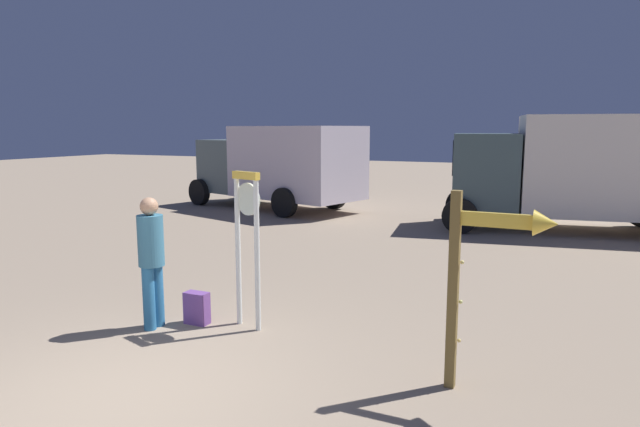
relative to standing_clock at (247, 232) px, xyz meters
The scene contains 7 objects.
ground_plane 2.63m from the standing_clock, 92.33° to the right, with size 80.00×80.00×0.00m, color gray.
standing_clock is the anchor object (origin of this frame).
arrow_sign 3.25m from the standing_clock, 12.04° to the right, with size 0.99×0.26×2.06m.
person_near_clock 1.32m from the standing_clock, 154.55° to the right, with size 0.34×0.34×1.77m.
backpack 1.32m from the standing_clock, 165.41° to the right, with size 0.33×0.22×0.44m.
box_truck_near 11.12m from the standing_clock, 115.80° to the left, with size 6.55×4.14×2.74m.
box_truck_far 10.54m from the standing_clock, 65.73° to the left, with size 6.95×3.33×3.00m.
Camera 1 is at (3.90, -3.90, 2.66)m, focal length 31.08 mm.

